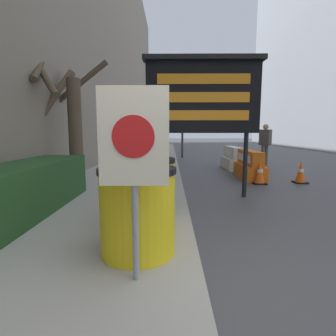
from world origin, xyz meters
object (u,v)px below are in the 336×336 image
(barrel_drum_foreground, at_px, (138,210))
(traffic_light_near_curb, at_px, (183,106))
(warning_sign, at_px, (134,151))
(jersey_barrier_orange_far, at_px, (250,166))
(message_board, at_px, (203,97))
(barrel_drum_middle, at_px, (146,190))
(traffic_cone_near, at_px, (301,172))
(traffic_cone_far, at_px, (260,173))
(traffic_cone_mid, at_px, (230,157))
(jersey_barrier_white, at_px, (233,159))
(pedestrian_worker, at_px, (265,141))

(barrel_drum_foreground, relative_size, traffic_light_near_curb, 0.24)
(traffic_light_near_curb, bearing_deg, warning_sign, -94.46)
(jersey_barrier_orange_far, height_order, traffic_light_near_curb, traffic_light_near_curb)
(barrel_drum_foreground, xyz_separation_m, jersey_barrier_orange_far, (2.88, 5.52, -0.23))
(warning_sign, height_order, message_board, message_board)
(barrel_drum_middle, relative_size, traffic_cone_near, 1.47)
(traffic_cone_far, bearing_deg, traffic_cone_mid, 88.93)
(warning_sign, relative_size, message_board, 0.56)
(warning_sign, xyz_separation_m, message_board, (1.01, 3.65, 0.92))
(warning_sign, height_order, traffic_light_near_curb, traffic_light_near_curb)
(jersey_barrier_orange_far, bearing_deg, message_board, -126.98)
(jersey_barrier_white, bearing_deg, traffic_light_near_curb, 112.21)
(jersey_barrier_orange_far, distance_m, traffic_cone_far, 0.91)
(traffic_cone_mid, bearing_deg, warning_sign, -107.42)
(barrel_drum_middle, bearing_deg, jersey_barrier_orange_far, 57.43)
(traffic_light_near_curb, bearing_deg, message_board, -89.92)
(traffic_light_near_curb, height_order, pedestrian_worker, traffic_light_near_curb)
(warning_sign, distance_m, traffic_cone_near, 6.78)
(barrel_drum_foreground, bearing_deg, traffic_cone_near, 48.99)
(message_board, bearing_deg, barrel_drum_middle, -116.86)
(message_board, bearing_deg, jersey_barrier_orange_far, 53.02)
(barrel_drum_foreground, distance_m, traffic_cone_near, 6.31)
(barrel_drum_foreground, xyz_separation_m, pedestrian_worker, (4.66, 9.18, 0.46))
(barrel_drum_foreground, height_order, traffic_light_near_curb, traffic_light_near_curb)
(traffic_cone_far, bearing_deg, pedestrian_worker, 68.98)
(pedestrian_worker, bearing_deg, traffic_cone_far, -65.83)
(barrel_drum_foreground, xyz_separation_m, traffic_cone_far, (2.90, 4.62, -0.30))
(jersey_barrier_orange_far, height_order, traffic_cone_mid, jersey_barrier_orange_far)
(jersey_barrier_white, bearing_deg, message_board, -111.22)
(barrel_drum_foreground, distance_m, traffic_light_near_curb, 12.54)
(barrel_drum_middle, relative_size, warning_sign, 0.56)
(traffic_cone_far, xyz_separation_m, pedestrian_worker, (1.75, 4.57, 0.76))
(jersey_barrier_white, bearing_deg, barrel_drum_middle, -113.01)
(pedestrian_worker, bearing_deg, barrel_drum_middle, -74.48)
(jersey_barrier_white, bearing_deg, traffic_cone_near, -67.57)
(jersey_barrier_white, bearing_deg, jersey_barrier_orange_far, -90.00)
(barrel_drum_foreground, distance_m, pedestrian_worker, 10.31)
(warning_sign, relative_size, traffic_light_near_curb, 0.42)
(barrel_drum_middle, distance_m, jersey_barrier_orange_far, 5.35)
(traffic_cone_mid, height_order, traffic_cone_far, traffic_cone_mid)
(barrel_drum_foreground, height_order, jersey_barrier_orange_far, barrel_drum_foreground)
(warning_sign, relative_size, jersey_barrier_white, 0.96)
(message_board, distance_m, traffic_light_near_curb, 9.21)
(warning_sign, distance_m, pedestrian_worker, 10.77)
(barrel_drum_foreground, xyz_separation_m, traffic_cone_mid, (2.98, 8.79, -0.26))
(warning_sign, distance_m, jersey_barrier_orange_far, 6.77)
(traffic_cone_near, bearing_deg, barrel_drum_middle, -137.83)
(traffic_cone_far, bearing_deg, barrel_drum_foreground, -122.16)
(barrel_drum_middle, bearing_deg, traffic_light_near_curb, 84.71)
(barrel_drum_middle, height_order, jersey_barrier_orange_far, barrel_drum_middle)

